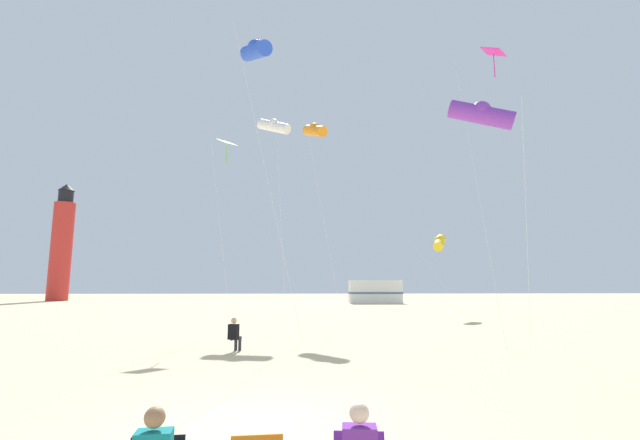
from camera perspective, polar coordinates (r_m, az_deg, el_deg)
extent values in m
plane|color=beige|center=(7.92, -8.46, -25.44)|extent=(200.00, 200.00, 0.00)
sphere|color=#9E704C|center=(4.78, -21.06, -23.22)|extent=(0.20, 0.20, 0.20)
sphere|color=beige|center=(4.67, 5.22, -24.11)|extent=(0.20, 0.20, 0.20)
cube|color=black|center=(15.72, -11.40, -14.32)|extent=(0.39, 0.32, 0.52)
sphere|color=#D8A87F|center=(15.69, -11.35, -12.94)|extent=(0.20, 0.20, 0.20)
cylinder|color=#2D2D38|center=(15.87, -10.84, -15.16)|extent=(0.24, 0.38, 0.13)
cylinder|color=#2D2D38|center=(16.04, -10.58, -15.92)|extent=(0.11, 0.11, 0.42)
cylinder|color=#2D2D38|center=(15.95, -11.36, -15.11)|extent=(0.24, 0.38, 0.13)
cylinder|color=#2D2D38|center=(16.11, -11.11, -15.87)|extent=(0.11, 0.11, 0.42)
cylinder|color=silver|center=(22.67, -13.05, -1.49)|extent=(1.39, 0.13, 10.00)
cube|color=#72D12D|center=(24.42, -12.22, 10.03)|extent=(1.22, 1.22, 0.40)
cylinder|color=#72D12D|center=(24.22, -12.27, 8.57)|extent=(0.04, 0.04, 1.10)
cylinder|color=silver|center=(18.68, 20.17, 3.92)|extent=(0.52, 2.30, 12.34)
cube|color=#D826A5|center=(21.46, 21.99, 19.98)|extent=(1.22, 1.22, 0.40)
cylinder|color=#D826A5|center=(21.17, 22.10, 18.43)|extent=(0.04, 0.04, 1.10)
cylinder|color=silver|center=(27.73, -5.20, 0.02)|extent=(0.78, 1.18, 12.82)
cylinder|color=white|center=(29.75, -6.14, 12.22)|extent=(2.47, 1.95, 1.48)
sphere|color=white|center=(29.81, -6.14, 12.49)|extent=(0.76, 0.76, 0.76)
cylinder|color=silver|center=(31.32, 15.39, -7.52)|extent=(3.26, 1.52, 5.39)
cylinder|color=yellow|center=(33.24, 15.59, -2.89)|extent=(1.68, 2.56, 1.48)
sphere|color=yellow|center=(33.25, 15.58, -2.64)|extent=(0.76, 0.76, 0.76)
cylinder|color=silver|center=(17.11, 25.70, -0.74)|extent=(1.00, 2.42, 8.76)
cylinder|color=purple|center=(18.08, 20.59, 12.93)|extent=(2.57, 1.60, 1.48)
sphere|color=purple|center=(18.14, 20.56, 13.37)|extent=(0.76, 0.76, 0.76)
cylinder|color=silver|center=(17.66, -6.95, 5.20)|extent=(2.92, 1.58, 12.97)
cylinder|color=blue|center=(21.51, -8.54, 21.28)|extent=(1.80, 2.53, 1.48)
sphere|color=blue|center=(21.58, -8.53, 21.62)|extent=(0.76, 0.76, 0.76)
cylinder|color=silver|center=(26.26, 0.51, -0.11)|extent=(2.27, 1.08, 12.31)
cylinder|color=orange|center=(28.86, -0.71, 11.74)|extent=(1.70, 2.55, 1.48)
sphere|color=orange|center=(28.91, -0.71, 12.02)|extent=(0.76, 0.76, 0.76)
cylinder|color=red|center=(71.71, -31.11, -3.54)|extent=(2.80, 2.80, 14.00)
cylinder|color=black|center=(72.66, -30.63, 2.67)|extent=(2.00, 2.00, 1.80)
cone|color=black|center=(72.91, -30.55, 3.75)|extent=(2.20, 2.20, 1.00)
cube|color=white|center=(54.21, 7.32, -9.41)|extent=(6.42, 2.36, 2.80)
cube|color=#4C608C|center=(54.21, 7.33, -9.56)|extent=(6.46, 2.40, 0.24)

